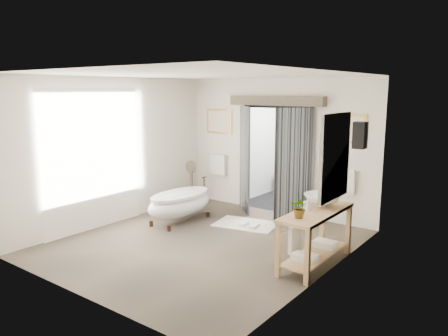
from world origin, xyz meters
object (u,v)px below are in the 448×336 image
at_px(clawfoot_tub, 180,203).
at_px(rug, 246,224).
at_px(vanity, 314,233).
at_px(basin, 322,200).

bearing_deg(clawfoot_tub, rug, 28.14).
distance_m(clawfoot_tub, vanity, 3.16).
relative_size(rug, basin, 2.13).
xyz_separation_m(clawfoot_tub, vanity, (3.13, -0.41, 0.11)).
bearing_deg(vanity, clawfoot_tub, 172.60).
distance_m(vanity, basin, 0.54).
relative_size(vanity, rug, 1.33).
relative_size(clawfoot_tub, vanity, 1.04).
height_order(clawfoot_tub, rug, clawfoot_tub).
relative_size(clawfoot_tub, rug, 1.38).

